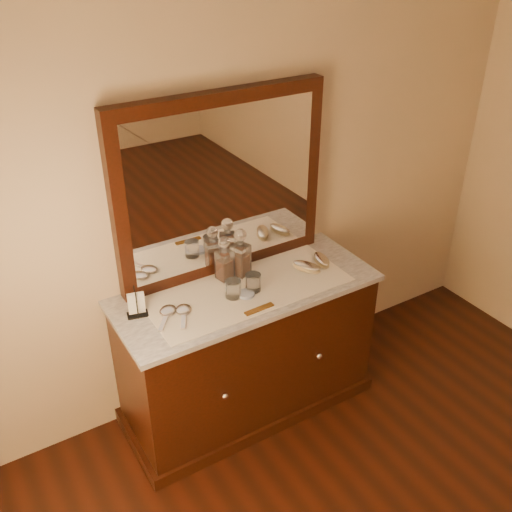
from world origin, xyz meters
The scene contains 18 objects.
dresser_cabinet centered at (0.00, 1.96, 0.41)m, with size 1.40×0.55×0.82m, color black.
dresser_plinth centered at (0.00, 1.96, 0.04)m, with size 1.46×0.59×0.08m, color black.
knob_left centered at (-0.30, 1.67, 0.45)m, with size 0.04×0.04×0.04m, color silver.
knob_right centered at (0.30, 1.67, 0.45)m, with size 0.04×0.04×0.04m, color silver.
marble_top centered at (0.00, 1.96, 0.83)m, with size 1.44×0.59×0.03m, color silver.
mirror_frame centered at (0.00, 2.20, 1.35)m, with size 1.20×0.08×1.00m, color black.
mirror_glass centered at (0.00, 2.17, 1.35)m, with size 1.06×0.01×0.86m, color white.
lace_runner centered at (0.00, 1.94, 0.85)m, with size 1.10×0.45×0.00m, color silver.
pin_dish centered at (-0.04, 1.89, 0.86)m, with size 0.09×0.09×0.02m, color white.
comb centered at (-0.05, 1.75, 0.86)m, with size 0.16×0.03×0.01m, color brown.
napkin_rack centered at (-0.59, 2.03, 0.91)m, with size 0.12×0.08×0.16m.
decanter_left centered at (-0.05, 2.09, 0.95)m, with size 0.09×0.09×0.26m.
decanter_right centered at (0.04, 2.09, 0.96)m, with size 0.11×0.11×0.28m.
brush_near centered at (0.38, 1.93, 0.88)m, with size 0.14×0.18×0.05m.
brush_far centered at (0.49, 1.94, 0.88)m, with size 0.10×0.17×0.04m.
hand_mirror_outer centered at (-0.46, 1.95, 0.86)m, with size 0.17×0.21×0.02m.
hand_mirror_inner centered at (-0.39, 1.92, 0.86)m, with size 0.14×0.21×0.02m.
tumblers centered at (-0.04, 1.92, 0.90)m, with size 0.21×0.09×0.10m.
Camera 1 is at (-1.30, -0.28, 2.59)m, focal length 40.71 mm.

